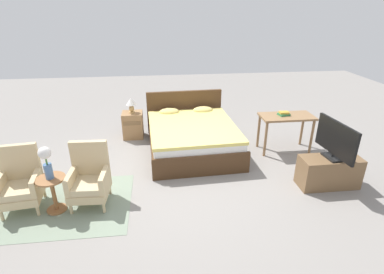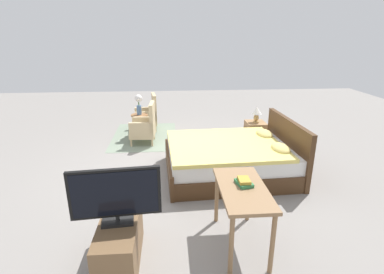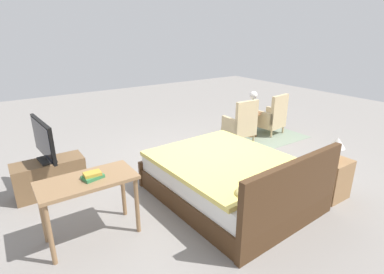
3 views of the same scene
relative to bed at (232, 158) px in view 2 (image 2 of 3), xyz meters
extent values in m
plane|color=gray|center=(-0.20, -0.91, -0.30)|extent=(16.00, 16.00, 0.00)
cube|color=gray|center=(-2.18, -1.68, -0.29)|extent=(2.10, 1.50, 0.01)
cube|color=#472D19|center=(0.00, -0.05, -0.16)|extent=(1.78, 2.23, 0.28)
cube|color=white|center=(0.00, -0.05, 0.10)|extent=(1.70, 2.14, 0.24)
cube|color=#EAD66B|center=(0.01, -0.13, 0.25)|extent=(1.75, 1.97, 0.06)
cube|color=#472D19|center=(-0.05, 0.99, 0.18)|extent=(1.71, 0.16, 0.96)
cube|color=#472D19|center=(0.05, -1.09, -0.10)|extent=(1.71, 0.14, 0.40)
ellipsoid|color=#DBC670|center=(-0.41, 0.69, 0.29)|extent=(0.45, 0.30, 0.14)
ellipsoid|color=#DBC670|center=(0.34, 0.72, 0.29)|extent=(0.45, 0.30, 0.14)
cylinder|color=#CCB284|center=(-2.86, -1.94, -0.21)|extent=(0.04, 0.04, 0.16)
cylinder|color=#CCB284|center=(-2.40, -1.88, -0.21)|extent=(0.04, 0.04, 0.16)
cylinder|color=#CCB284|center=(-2.92, -1.48, -0.21)|extent=(0.04, 0.04, 0.16)
cylinder|color=#CCB284|center=(-2.46, -1.42, -0.21)|extent=(0.04, 0.04, 0.16)
cube|color=#CCB284|center=(-2.66, -1.68, -0.07)|extent=(0.60, 0.60, 0.12)
cube|color=#C6B289|center=(-2.66, -1.68, 0.04)|extent=(0.55, 0.55, 0.10)
cube|color=#CCB284|center=(-2.69, -1.45, 0.31)|extent=(0.55, 0.15, 0.64)
cube|color=#CCB284|center=(-2.89, -1.71, 0.12)|extent=(0.13, 0.52, 0.26)
cube|color=#CCB284|center=(-2.43, -1.65, 0.12)|extent=(0.13, 0.52, 0.26)
cylinder|color=#CCB284|center=(-1.95, -1.90, -0.21)|extent=(0.04, 0.04, 0.16)
cylinder|color=#CCB284|center=(-1.49, -1.92, -0.21)|extent=(0.04, 0.04, 0.16)
cylinder|color=#CCB284|center=(-1.92, -1.44, -0.21)|extent=(0.04, 0.04, 0.16)
cylinder|color=#CCB284|center=(-1.46, -1.46, -0.21)|extent=(0.04, 0.04, 0.16)
cube|color=#CCB284|center=(-1.70, -1.68, -0.07)|extent=(0.57, 0.57, 0.12)
cube|color=#C6B289|center=(-1.70, -1.68, 0.04)|extent=(0.52, 0.52, 0.10)
cube|color=#CCB284|center=(-1.69, -1.45, 0.31)|extent=(0.54, 0.11, 0.64)
cube|color=#CCB284|center=(-1.94, -1.67, 0.12)|extent=(0.10, 0.52, 0.26)
cube|color=#CCB284|center=(-1.47, -1.69, 0.12)|extent=(0.10, 0.52, 0.26)
cylinder|color=#936038|center=(-2.18, -1.78, -0.29)|extent=(0.28, 0.28, 0.03)
cylinder|color=#936038|center=(-2.18, -1.78, -0.03)|extent=(0.06, 0.06, 0.49)
cylinder|color=#936038|center=(-2.18, -1.78, 0.23)|extent=(0.40, 0.40, 0.02)
cylinder|color=#4C709E|center=(-2.18, -1.78, 0.35)|extent=(0.11, 0.11, 0.22)
cylinder|color=#477538|center=(-2.18, -1.78, 0.51)|extent=(0.02, 0.02, 0.10)
sphere|color=silver|center=(-2.18, -1.78, 0.64)|extent=(0.17, 0.17, 0.17)
cube|color=#997047|center=(-1.22, 0.76, -0.01)|extent=(0.44, 0.40, 0.58)
cube|color=brown|center=(-1.22, 0.55, 0.11)|extent=(0.37, 0.01, 0.09)
cylinder|color=tan|center=(-1.22, 0.76, 0.29)|extent=(0.13, 0.13, 0.02)
ellipsoid|color=tan|center=(-1.22, 0.76, 0.38)|extent=(0.11, 0.11, 0.16)
cone|color=silver|center=(-1.22, 0.76, 0.54)|extent=(0.22, 0.22, 0.15)
cube|color=brown|center=(2.06, -1.62, -0.04)|extent=(0.96, 0.40, 0.51)
cube|color=black|center=(2.06, -1.62, 0.23)|extent=(0.23, 0.34, 0.03)
cylinder|color=black|center=(2.06, -1.62, 0.27)|extent=(0.04, 0.04, 0.05)
cube|color=black|center=(2.06, -1.62, 0.55)|extent=(0.13, 0.91, 0.53)
cube|color=black|center=(2.08, -1.62, 0.55)|extent=(0.08, 0.84, 0.47)
cylinder|color=#8E6B47|center=(1.39, -0.48, 0.06)|extent=(0.05, 0.05, 0.71)
cylinder|color=#8E6B47|center=(2.33, -0.48, 0.06)|extent=(0.05, 0.05, 0.71)
cylinder|color=#8E6B47|center=(1.39, -0.06, 0.06)|extent=(0.05, 0.05, 0.71)
cylinder|color=#8E6B47|center=(2.33, -0.06, 0.06)|extent=(0.05, 0.05, 0.71)
cube|color=#8E6B47|center=(1.86, -0.27, 0.43)|extent=(1.04, 0.52, 0.04)
cube|color=#337A47|center=(1.80, -0.25, 0.47)|extent=(0.24, 0.19, 0.04)
cube|color=#B79333|center=(1.80, -0.25, 0.51)|extent=(0.18, 0.13, 0.04)
camera|label=1|loc=(-0.65, -5.54, 2.45)|focal=28.00mm
camera|label=2|loc=(4.75, -1.06, 2.06)|focal=28.00mm
camera|label=3|loc=(2.55, 2.77, 1.99)|focal=28.00mm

